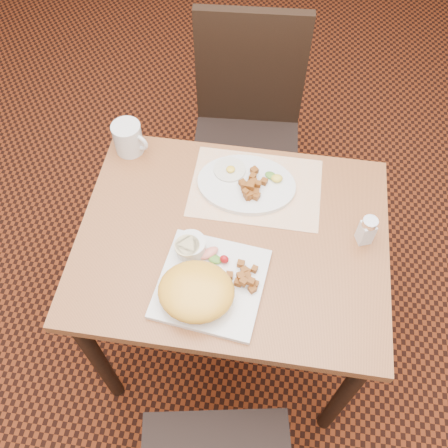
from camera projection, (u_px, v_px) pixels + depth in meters
The scene contains 15 objects.
ground at pixel (230, 332), 2.08m from camera, with size 8.00×8.00×0.00m, color black.
table at pixel (232, 255), 1.54m from camera, with size 0.90×0.70×0.75m.
chair_far at pixel (247, 125), 1.99m from camera, with size 0.45×0.46×0.97m.
placemat at pixel (256, 188), 1.55m from camera, with size 0.40×0.28×0.00m, color white.
plate_square at pixel (211, 284), 1.36m from camera, with size 0.28×0.28×0.02m, color silver.
plate_oval at pixel (246, 184), 1.54m from camera, with size 0.30×0.23×0.02m, color silver, non-canonical shape.
hollandaise_mound at pixel (196, 291), 1.30m from camera, with size 0.20×0.18×0.07m.
ramekin at pixel (191, 246), 1.38m from camera, with size 0.08×0.09×0.05m.
garnish_sq at pixel (214, 256), 1.38m from camera, with size 0.09×0.06×0.03m.
fried_egg at pixel (230, 169), 1.56m from camera, with size 0.10×0.10×0.02m.
garnish_ov at pixel (275, 177), 1.54m from camera, with size 0.06×0.05×0.02m.
salt_shaker at pixel (367, 230), 1.40m from camera, with size 0.05×0.05×0.10m.
coffee_mug at pixel (129, 138), 1.59m from camera, with size 0.12×0.09×0.11m.
home_fries_sq at pixel (243, 278), 1.34m from camera, with size 0.10×0.10×0.03m.
home_fries_ov at pixel (251, 187), 1.51m from camera, with size 0.09×0.11×0.04m.
Camera 1 is at (0.09, -0.76, 1.98)m, focal length 40.00 mm.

